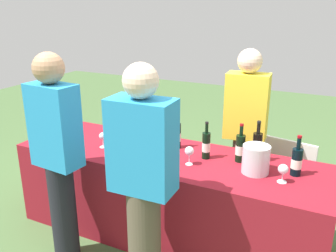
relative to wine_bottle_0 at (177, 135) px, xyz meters
The scene contains 17 objects.
ground_plane 0.88m from the wine_bottle_0, 90.27° to the right, with size 12.00×12.00×0.00m, color #476638.
tasting_table 0.52m from the wine_bottle_0, 90.27° to the right, with size 2.60×0.79×0.75m, color maroon.
wine_bottle_0 is the anchor object (origin of this frame).
wine_bottle_1 0.32m from the wine_bottle_0, 18.28° to the right, with size 0.07×0.07×0.31m.
wine_bottle_2 0.57m from the wine_bottle_0, ahead, with size 0.07×0.07×0.31m.
wine_bottle_3 0.68m from the wine_bottle_0, ahead, with size 0.07×0.07×0.33m.
wine_bottle_4 1.00m from the wine_bottle_0, ahead, with size 0.08×0.08×0.31m.
wine_glass_0 0.64m from the wine_bottle_0, 154.65° to the right, with size 0.06×0.06×0.14m.
wine_glass_1 0.33m from the wine_bottle_0, 124.91° to the right, with size 0.07×0.07×0.15m.
wine_glass_2 0.31m from the wine_bottle_0, 111.37° to the right, with size 0.07×0.07×0.15m.
wine_glass_3 0.36m from the wine_bottle_0, 49.65° to the right, with size 0.07×0.07×0.15m.
wine_glass_4 0.96m from the wine_bottle_0, 15.39° to the right, with size 0.07×0.07×0.14m.
ice_bucket 0.75m from the wine_bottle_0, 14.32° to the right, with size 0.20×0.20×0.21m, color silver.
server_pouring 0.64m from the wine_bottle_0, 41.27° to the left, with size 0.38×0.23×1.58m.
guest_0 1.01m from the wine_bottle_0, 125.37° to the right, with size 0.38×0.23×1.63m.
guest_1 0.88m from the wine_bottle_0, 79.42° to the right, with size 0.42×0.24×1.62m.
menu_board 1.18m from the wine_bottle_0, 42.69° to the left, with size 0.64×0.03×0.71m, color white.
Camera 1 is at (1.23, -2.50, 1.95)m, focal length 39.16 mm.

